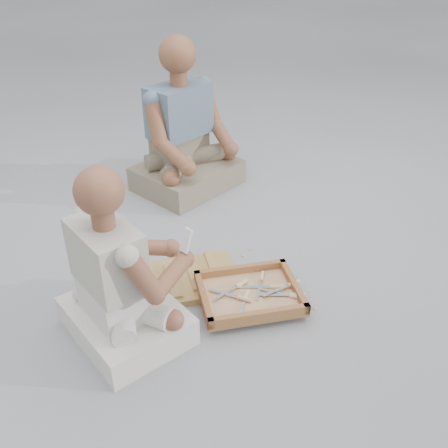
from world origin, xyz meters
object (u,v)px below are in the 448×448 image
companion (185,140)px  craftsman (120,283)px  carved_panel (185,280)px  tool_tray (249,294)px

companion → craftsman: bearing=35.3°
carved_panel → companion: 1.14m
craftsman → companion: 1.46m
carved_panel → tool_tray: (0.20, -0.30, 0.04)m
tool_tray → carved_panel: bearing=123.7°
carved_panel → craftsman: (-0.39, -0.19, 0.26)m
carved_panel → craftsman: 0.50m
craftsman → companion: bearing=133.9°
tool_tray → craftsman: (-0.59, 0.11, 0.22)m
tool_tray → craftsman: 0.64m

